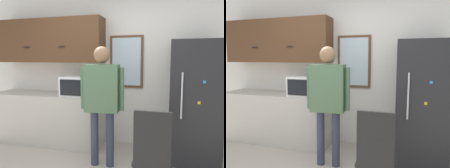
# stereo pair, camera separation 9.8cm
# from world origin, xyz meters

# --- Properties ---
(back_wall) EXTENTS (6.00, 0.06, 2.70)m
(back_wall) POSITION_xyz_m (0.00, 1.91, 1.35)
(back_wall) COLOR white
(back_wall) RESTS_ON ground_plane
(counter) EXTENTS (2.01, 0.63, 0.89)m
(counter) POSITION_xyz_m (-1.20, 1.57, 0.45)
(counter) COLOR #BCB7AD
(counter) RESTS_ON ground_plane
(upper_cabinets) EXTENTS (2.01, 0.39, 0.76)m
(upper_cabinets) POSITION_xyz_m (-1.20, 1.69, 1.83)
(upper_cabinets) COLOR #51331E
(microwave) EXTENTS (0.55, 0.39, 0.33)m
(microwave) POSITION_xyz_m (-0.54, 1.48, 1.06)
(microwave) COLOR white
(microwave) RESTS_ON counter
(person) EXTENTS (0.62, 0.25, 1.68)m
(person) POSITION_xyz_m (0.04, 0.98, 1.03)
(person) COLOR #33384C
(person) RESTS_ON ground_plane
(refrigerator) EXTENTS (0.70, 0.72, 1.77)m
(refrigerator) POSITION_xyz_m (1.28, 1.53, 0.89)
(refrigerator) COLOR #232326
(refrigerator) RESTS_ON ground_plane
(chair) EXTENTS (0.41, 0.41, 1.00)m
(chair) POSITION_xyz_m (0.79, 0.40, 0.53)
(chair) COLOR black
(chair) RESTS_ON ground_plane
(window) EXTENTS (0.58, 0.05, 0.89)m
(window) POSITION_xyz_m (0.18, 1.87, 1.46)
(window) COLOR brown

